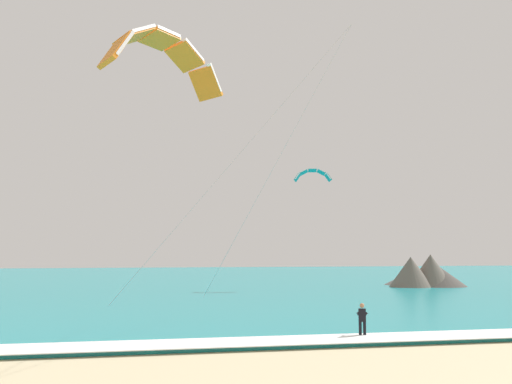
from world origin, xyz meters
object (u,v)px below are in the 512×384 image
(kite_primary, at_px, (163,54))
(kite_distant, at_px, (313,174))
(surfboard, at_px, (363,340))
(kitesurfer, at_px, (362,319))

(kite_primary, height_order, kite_distant, kite_primary)
(surfboard, height_order, kitesurfer, kitesurfer)
(kite_primary, relative_size, kite_distant, 4.03)
(kitesurfer, bearing_deg, kite_primary, 133.20)
(kite_primary, bearing_deg, surfboard, -46.87)
(surfboard, xyz_separation_m, kite_distant, (8.60, 34.84, 12.52))
(kitesurfer, distance_m, kite_primary, 20.13)
(surfboard, relative_size, kite_primary, 0.09)
(kite_primary, bearing_deg, kite_distant, 55.30)
(kite_distant, bearing_deg, kitesurfer, -103.87)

